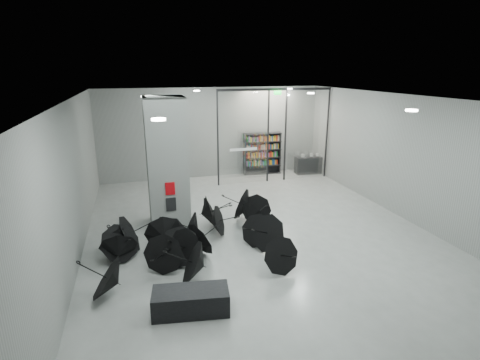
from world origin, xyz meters
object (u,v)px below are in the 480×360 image
object	(u,v)px
bench	(191,301)
bookshelf	(262,153)
umbrella_cluster	(195,239)
shop_counter	(309,165)
column	(167,163)

from	to	relation	value
bench	bookshelf	world-z (taller)	bookshelf
bench	umbrella_cluster	distance (m)	2.73
bench	shop_counter	bearing A→B (deg)	60.35
column	shop_counter	bearing A→B (deg)	31.07
column	shop_counter	distance (m)	8.29
bookshelf	column	bearing A→B (deg)	-130.05
bookshelf	umbrella_cluster	distance (m)	8.12
column	umbrella_cluster	bearing A→B (deg)	-77.47
column	umbrella_cluster	size ratio (longest dim) A/B	0.72
bookshelf	shop_counter	world-z (taller)	bookshelf
column	bench	distance (m)	5.08
bookshelf	shop_counter	distance (m)	2.31
bench	bookshelf	bearing A→B (deg)	71.40
shop_counter	column	bearing A→B (deg)	-146.23
column	umbrella_cluster	world-z (taller)	column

